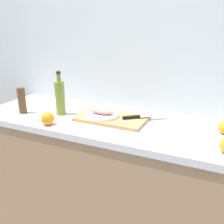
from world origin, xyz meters
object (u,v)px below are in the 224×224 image
at_px(chef_knife, 140,117).
at_px(olive_oil_bottle, 60,97).
at_px(cutting_board, 112,118).
at_px(white_plate, 102,115).
at_px(pepper_mill, 22,100).
at_px(fish_fillet, 102,111).

height_order(chef_knife, olive_oil_bottle, olive_oil_bottle).
bearing_deg(cutting_board, white_plate, -161.73).
bearing_deg(white_plate, pepper_mill, -167.94).
bearing_deg(cutting_board, pepper_mill, -167.31).
distance_m(white_plate, olive_oil_bottle, 0.31).
bearing_deg(chef_knife, fish_fillet, 158.16).
relative_size(white_plate, chef_knife, 0.86).
relative_size(cutting_board, fish_fillet, 2.75).
relative_size(olive_oil_bottle, pepper_mill, 1.65).
relative_size(fish_fillet, pepper_mill, 0.90).
bearing_deg(olive_oil_bottle, white_plate, 5.94).
relative_size(cutting_board, white_plate, 2.06).
bearing_deg(cutting_board, olive_oil_bottle, -171.90).
xyz_separation_m(olive_oil_bottle, pepper_mill, (-0.25, -0.09, -0.03)).
bearing_deg(fish_fillet, olive_oil_bottle, -174.06).
distance_m(cutting_board, fish_fillet, 0.08).
relative_size(chef_knife, pepper_mill, 1.40).
xyz_separation_m(white_plate, pepper_mill, (-0.54, -0.12, 0.06)).
height_order(fish_fillet, pepper_mill, pepper_mill).
height_order(white_plate, chef_knife, chef_knife).
height_order(cutting_board, white_plate, white_plate).
height_order(cutting_board, chef_knife, chef_knife).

